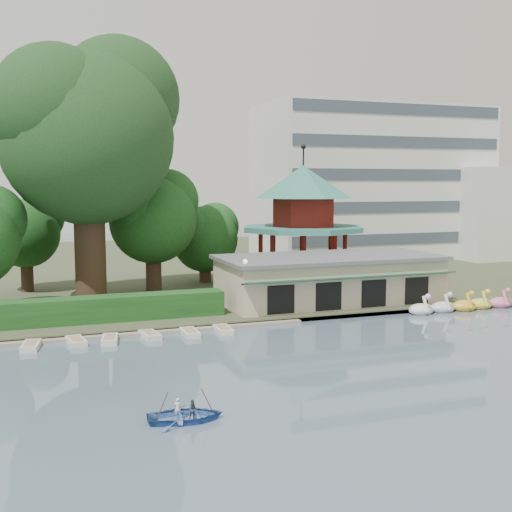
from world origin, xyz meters
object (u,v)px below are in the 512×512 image
dock (62,338)px  big_tree (89,124)px  boathouse (329,278)px  pavilion (303,212)px  rowboat_with_passengers (185,410)px

dock → big_tree: big_tree is taller
boathouse → big_tree: (-18.81, 6.25, 12.75)m
dock → pavilion: pavilion is taller
pavilion → dock: bearing=-148.3°
big_tree → rowboat_with_passengers: bearing=-87.7°
big_tree → pavilion: bearing=10.3°
dock → rowboat_with_passengers: 17.52m
pavilion → boathouse: bearing=-101.3°
boathouse → big_tree: 23.57m
pavilion → big_tree: big_tree is taller
pavilion → rowboat_with_passengers: bearing=-121.8°
boathouse → big_tree: bearing=161.6°
pavilion → rowboat_with_passengers: pavilion is taller
boathouse → big_tree: size_ratio=0.83×
dock → pavilion: 29.14m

